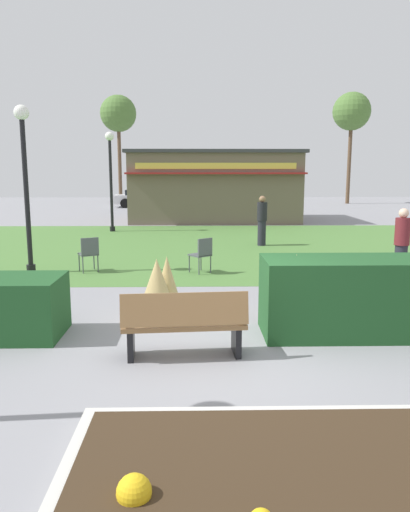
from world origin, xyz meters
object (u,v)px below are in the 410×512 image
cafe_chair_west (202,252)px  cafe_chair_east (89,252)px  person_standing (402,244)px  tree_right_bg (118,115)px  parked_car_west_slot (145,198)px  tree_left_bg (352,112)px  park_bench (184,324)px  food_kiosk (214,186)px  lamppost_far (111,169)px  lamppost_mid (25,169)px  person_strolling (262,220)px

cafe_chair_west → cafe_chair_east: (-2.84, 0.18, 0.00)m
person_standing → tree_right_bg: bearing=-45.9°
person_standing → parked_car_west_slot: person_standing is taller
tree_left_bg → park_bench: bearing=-110.8°
food_kiosk → parked_car_west_slot: (-4.47, 9.10, -1.11)m
cafe_chair_west → parked_car_west_slot: 22.64m
lamppost_far → food_kiosk: (4.45, 4.66, -0.82)m
cafe_chair_west → cafe_chair_east: size_ratio=1.00×
cafe_chair_west → person_standing: person_standing is taller
cafe_chair_west → tree_left_bg: 28.74m
lamppost_mid → parked_car_west_slot: lamppost_mid is taller
food_kiosk → cafe_chair_west: (-0.79, -13.24, -1.23)m
person_strolling → person_standing: bearing=-110.0°
lamppost_far → person_standing: (8.21, -9.56, -1.71)m
park_bench → lamppost_mid: (-3.99, 5.78, 2.09)m
lamppost_mid → person_standing: bearing=-7.5°
food_kiosk → person_strolling: size_ratio=5.03×
food_kiosk → cafe_chair_west: size_ratio=9.56×
cafe_chair_east → tree_right_bg: size_ratio=0.11×
cafe_chair_east → tree_left_bg: tree_left_bg is taller
person_standing → parked_car_west_slot: (-8.24, 23.32, -0.22)m
person_strolling → parked_car_west_slot: person_strolling is taller
cafe_chair_east → tree_left_bg: 29.84m
park_bench → cafe_chair_east: (-2.51, 5.77, 0.05)m
food_kiosk → parked_car_west_slot: 10.20m
cafe_chair_west → person_standing: size_ratio=0.53×
park_bench → parked_car_west_slot: bearing=96.8°
lamppost_far → cafe_chair_east: size_ratio=4.58×
cafe_chair_east → tree_left_bg: size_ratio=0.11×
park_bench → parked_car_west_slot: (-3.35, 27.93, 0.16)m
food_kiosk → lamppost_mid: bearing=-111.4°
cafe_chair_east → parked_car_west_slot: (-0.84, 22.16, 0.12)m
park_bench → person_standing: (4.89, 4.60, 0.38)m
lamppost_mid → person_standing: (8.88, -1.18, -1.71)m
parked_car_west_slot → tree_left_bg: bearing=12.1°
person_standing → person_strolling: bearing=-42.3°
parked_car_west_slot → tree_right_bg: (-2.42, 5.14, 6.14)m
parked_car_west_slot → tree_right_bg: size_ratio=0.52×
cafe_chair_east → tree_right_bg: bearing=96.8°
person_strolling → person_standing: size_ratio=1.00×
park_bench → person_standing: person_standing is taller
cafe_chair_west → lamppost_far: bearing=113.1°
park_bench → tree_left_bg: tree_left_bg is taller
parked_car_west_slot → person_standing: bearing=-70.5°
person_strolling → parked_car_west_slot: bearing=63.8°
lamppost_mid → parked_car_west_slot: size_ratio=0.95×
lamppost_far → person_strolling: 7.23m
lamppost_far → parked_car_west_slot: bearing=90.1°
park_bench → cafe_chair_west: size_ratio=1.95×
parked_car_west_slot → park_bench: bearing=-83.2°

